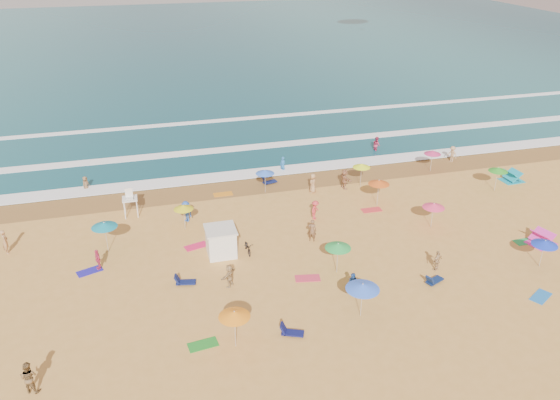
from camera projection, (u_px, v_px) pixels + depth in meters
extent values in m
plane|color=gold|center=(273.00, 257.00, 39.50)|extent=(220.00, 220.00, 0.00)
cube|color=#0C4756|center=(172.00, 45.00, 112.15)|extent=(220.00, 140.00, 0.18)
plane|color=olive|center=(240.00, 187.00, 50.31)|extent=(220.00, 220.00, 0.00)
cube|color=white|center=(235.00, 175.00, 52.43)|extent=(200.00, 2.20, 0.05)
cube|color=white|center=(222.00, 150.00, 58.48)|extent=(200.00, 1.60, 0.05)
cube|color=white|center=(209.00, 121.00, 67.13)|extent=(200.00, 1.20, 0.05)
cube|color=white|center=(221.00, 242.00, 39.49)|extent=(2.00, 2.00, 2.00)
cube|color=silver|center=(220.00, 229.00, 39.02)|extent=(2.20, 2.20, 0.12)
imported|color=black|center=(248.00, 247.00, 39.92)|extent=(0.62, 1.72, 0.90)
cone|color=#FA3768|center=(434.00, 205.00, 42.62)|extent=(1.73, 1.73, 0.35)
cone|color=green|center=(338.00, 246.00, 36.86)|extent=(1.78, 1.78, 0.35)
cone|color=blue|center=(265.00, 172.00, 48.39)|extent=(1.67, 1.67, 0.35)
cone|color=blue|center=(545.00, 243.00, 37.62)|extent=(1.77, 1.77, 0.35)
cone|color=#D65416|center=(379.00, 182.00, 45.99)|extent=(1.80, 1.80, 0.35)
cone|color=yellow|center=(183.00, 207.00, 42.46)|extent=(1.55, 1.55, 0.35)
cone|color=green|center=(498.00, 169.00, 48.68)|extent=(1.70, 1.70, 0.35)
cone|color=#3567F1|center=(363.00, 286.00, 32.61)|extent=(2.06, 2.06, 0.35)
cone|color=#CC2D69|center=(433.00, 152.00, 52.71)|extent=(1.63, 1.63, 0.35)
cone|color=#E4FF1A|center=(362.00, 165.00, 49.54)|extent=(1.60, 1.60, 0.35)
cone|color=orange|center=(234.00, 314.00, 30.08)|extent=(1.79, 1.79, 0.35)
cone|color=teal|center=(104.00, 225.00, 39.23)|extent=(1.85, 1.85, 0.35)
cube|color=#0F134D|center=(293.00, 333.00, 31.86)|extent=(1.42, 1.03, 0.34)
cube|color=#0F184D|center=(186.00, 282.00, 36.43)|extent=(1.38, 0.80, 0.34)
cube|color=#102251|center=(435.00, 281.00, 36.60)|extent=(1.42, 1.02, 0.34)
cube|color=#0F184B|center=(270.00, 182.00, 50.90)|extent=(1.39, 0.85, 0.34)
cube|color=#211AA4|center=(90.00, 271.00, 37.89)|extent=(1.89, 1.39, 0.03)
cube|color=#208325|center=(203.00, 345.00, 31.19)|extent=(1.80, 1.07, 0.03)
cube|color=orange|center=(223.00, 194.00, 48.90)|extent=(1.71, 0.87, 0.03)
cube|color=#D6324E|center=(308.00, 278.00, 37.12)|extent=(1.83, 1.15, 0.03)
cube|color=#E01C55|center=(196.00, 246.00, 40.87)|extent=(1.87, 1.28, 0.03)
cube|color=blue|center=(541.00, 297.00, 35.27)|extent=(1.90, 1.59, 0.03)
cube|color=green|center=(525.00, 242.00, 41.48)|extent=(1.70, 0.87, 0.03)
cube|color=red|center=(372.00, 210.00, 46.15)|extent=(1.72, 0.91, 0.03)
imported|color=#C53157|center=(376.00, 145.00, 58.24)|extent=(0.76, 0.94, 1.83)
imported|color=tan|center=(437.00, 261.00, 37.70)|extent=(0.97, 0.72, 1.54)
imported|color=tan|center=(229.00, 276.00, 36.00)|extent=(1.36, 1.45, 1.63)
imported|color=tan|center=(452.00, 154.00, 55.41)|extent=(1.02, 1.24, 1.67)
imported|color=#2468AC|center=(283.00, 165.00, 53.45)|extent=(0.67, 0.74, 1.69)
imported|color=#224FA1|center=(353.00, 284.00, 35.25)|extent=(0.94, 0.90, 1.53)
imported|color=brown|center=(312.00, 230.00, 41.24)|extent=(0.79, 0.70, 1.80)
imported|color=#B08151|center=(313.00, 183.00, 48.90)|extent=(0.79, 1.00, 1.81)
imported|color=brown|center=(86.00, 184.00, 49.67)|extent=(0.83, 0.87, 1.50)
imported|color=red|center=(315.00, 210.00, 44.41)|extent=(1.16, 1.19, 1.63)
imported|color=#C93259|center=(98.00, 259.00, 37.87)|extent=(0.65, 0.97, 1.54)
imported|color=#B37852|center=(344.00, 179.00, 49.66)|extent=(0.84, 1.79, 1.86)
imported|color=#2550B0|center=(186.00, 211.00, 44.01)|extent=(1.23, 1.33, 1.79)
imported|color=#AF7E51|center=(5.00, 242.00, 39.67)|extent=(0.54, 0.74, 1.88)
imported|color=brown|center=(29.00, 377.00, 27.69)|extent=(1.09, 0.97, 1.85)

